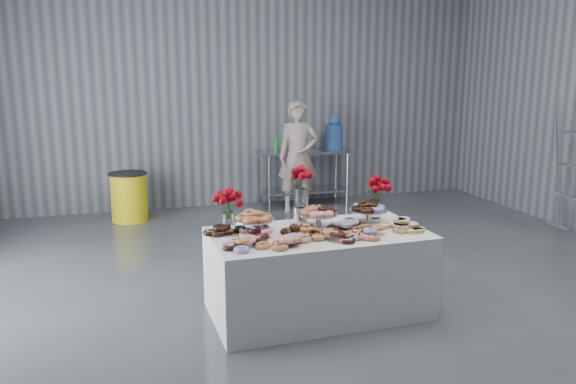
{
  "coord_description": "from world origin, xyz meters",
  "views": [
    {
      "loc": [
        -1.88,
        -4.38,
        2.14
      ],
      "look_at": [
        -0.41,
        0.63,
        1.01
      ],
      "focal_mm": 35.0,
      "sensor_mm": 36.0,
      "label": 1
    }
  ],
  "objects_px": {
    "display_table": "(318,273)",
    "person": "(298,156)",
    "water_jug": "(334,134)",
    "stepladder": "(571,165)",
    "trash_barrel": "(129,197)",
    "prep_table": "(304,168)"
  },
  "relations": [
    {
      "from": "prep_table",
      "to": "water_jug",
      "type": "bearing_deg",
      "value": -0.0
    },
    {
      "from": "display_table",
      "to": "water_jug",
      "type": "distance_m",
      "value": 4.4
    },
    {
      "from": "prep_table",
      "to": "person",
      "type": "distance_m",
      "value": 0.43
    },
    {
      "from": "prep_table",
      "to": "trash_barrel",
      "type": "xyz_separation_m",
      "value": [
        -2.75,
        -0.21,
        -0.26
      ]
    },
    {
      "from": "display_table",
      "to": "stepladder",
      "type": "distance_m",
      "value": 4.32
    },
    {
      "from": "person",
      "to": "trash_barrel",
      "type": "distance_m",
      "value": 2.6
    },
    {
      "from": "prep_table",
      "to": "person",
      "type": "height_order",
      "value": "person"
    },
    {
      "from": "person",
      "to": "prep_table",
      "type": "bearing_deg",
      "value": 66.0
    },
    {
      "from": "display_table",
      "to": "person",
      "type": "distance_m",
      "value": 3.85
    },
    {
      "from": "person",
      "to": "water_jug",
      "type": "bearing_deg",
      "value": 32.71
    },
    {
      "from": "stepladder",
      "to": "prep_table",
      "type": "bearing_deg",
      "value": 138.42
    },
    {
      "from": "trash_barrel",
      "to": "person",
      "type": "bearing_deg",
      "value": -2.03
    },
    {
      "from": "display_table",
      "to": "trash_barrel",
      "type": "xyz_separation_m",
      "value": [
        -1.58,
        3.78,
        -0.02
      ]
    },
    {
      "from": "person",
      "to": "stepladder",
      "type": "bearing_deg",
      "value": -26.73
    },
    {
      "from": "prep_table",
      "to": "water_jug",
      "type": "height_order",
      "value": "water_jug"
    },
    {
      "from": "display_table",
      "to": "trash_barrel",
      "type": "distance_m",
      "value": 4.1
    },
    {
      "from": "prep_table",
      "to": "stepladder",
      "type": "distance_m",
      "value": 3.84
    },
    {
      "from": "display_table",
      "to": "stepladder",
      "type": "xyz_separation_m",
      "value": [
        4.03,
        1.46,
        0.56
      ]
    },
    {
      "from": "prep_table",
      "to": "trash_barrel",
      "type": "relative_size",
      "value": 2.11
    },
    {
      "from": "display_table",
      "to": "water_jug",
      "type": "xyz_separation_m",
      "value": [
        1.67,
        3.99,
        0.77
      ]
    },
    {
      "from": "stepladder",
      "to": "trash_barrel",
      "type": "bearing_deg",
      "value": 157.44
    },
    {
      "from": "water_jug",
      "to": "stepladder",
      "type": "relative_size",
      "value": 0.3
    }
  ]
}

